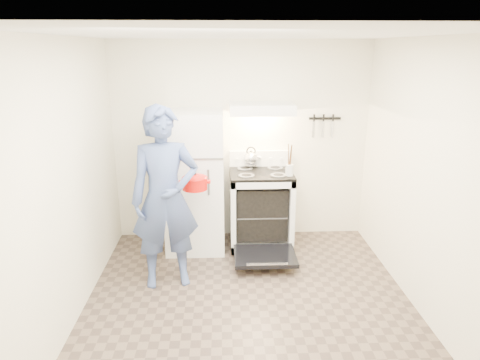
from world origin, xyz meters
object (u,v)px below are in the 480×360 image
(stove_body, at_px, (261,210))
(person, at_px, (165,199))
(tea_kettle, at_px, (251,157))
(dutch_oven, at_px, (195,184))
(refrigerator, at_px, (195,181))

(stove_body, relative_size, person, 0.49)
(tea_kettle, xyz_separation_m, person, (-0.94, -1.12, -0.14))
(stove_body, bearing_deg, dutch_oven, -139.54)
(tea_kettle, distance_m, person, 1.47)
(stove_body, height_order, person, person)
(dutch_oven, bearing_deg, tea_kettle, 53.14)
(refrigerator, height_order, dutch_oven, refrigerator)
(refrigerator, bearing_deg, person, -105.59)
(stove_body, bearing_deg, person, -139.63)
(tea_kettle, height_order, person, person)
(person, xyz_separation_m, dutch_oven, (0.29, 0.24, 0.08))
(person, bearing_deg, dutch_oven, 29.57)
(person, height_order, dutch_oven, person)
(refrigerator, relative_size, stove_body, 1.85)
(stove_body, xyz_separation_m, person, (-1.05, -0.90, 0.48))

